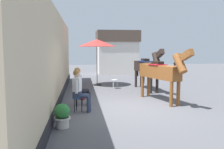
% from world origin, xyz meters
% --- Properties ---
extents(ground_plane, '(40.00, 40.00, 0.00)m').
position_xyz_m(ground_plane, '(0.00, 3.00, 0.00)').
color(ground_plane, '#56565B').
extents(pub_facade_wall, '(0.34, 14.00, 3.40)m').
position_xyz_m(pub_facade_wall, '(-2.55, 1.50, 1.54)').
color(pub_facade_wall, '#CCB793').
rests_on(pub_facade_wall, ground_plane).
extents(distant_cottage, '(3.40, 2.60, 3.50)m').
position_xyz_m(distant_cottage, '(1.40, 11.67, 1.80)').
color(distant_cottage, silver).
rests_on(distant_cottage, ground_plane).
extents(seated_visitor_near, '(0.61, 0.48, 1.39)m').
position_xyz_m(seated_visitor_near, '(-1.67, -0.29, 0.78)').
color(seated_visitor_near, '#194C99').
rests_on(seated_visitor_near, ground_plane).
extents(seated_visitor_far, '(0.61, 0.49, 1.39)m').
position_xyz_m(seated_visitor_far, '(-1.65, 0.57, 0.78)').
color(seated_visitor_far, red).
rests_on(seated_visitor_far, ground_plane).
extents(saddled_horse_near, '(1.15, 2.90, 2.06)m').
position_xyz_m(saddled_horse_near, '(1.46, 0.82, 1.16)').
color(saddled_horse_near, brown).
rests_on(saddled_horse_near, ground_plane).
extents(saddled_horse_far, '(0.73, 2.99, 2.06)m').
position_xyz_m(saddled_horse_far, '(1.63, 3.41, 1.16)').
color(saddled_horse_far, '#2D231E').
rests_on(saddled_horse_far, ground_plane).
extents(flower_planter_near, '(0.43, 0.43, 0.64)m').
position_xyz_m(flower_planter_near, '(-2.11, -1.87, 0.33)').
color(flower_planter_near, beige).
rests_on(flower_planter_near, ground_plane).
extents(cafe_parasol, '(2.10, 2.10, 2.58)m').
position_xyz_m(cafe_parasol, '(-0.70, 5.35, 2.36)').
color(cafe_parasol, black).
rests_on(cafe_parasol, ground_plane).
extents(spare_stool_white, '(0.32, 0.32, 0.46)m').
position_xyz_m(spare_stool_white, '(0.12, 4.13, 0.40)').
color(spare_stool_white, white).
rests_on(spare_stool_white, ground_plane).
extents(satchel_bag, '(0.26, 0.30, 0.20)m').
position_xyz_m(satchel_bag, '(-1.60, 1.61, 0.10)').
color(satchel_bag, maroon).
rests_on(satchel_bag, ground_plane).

